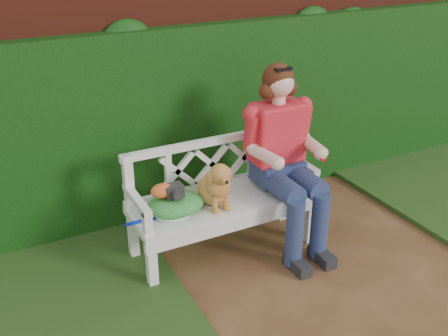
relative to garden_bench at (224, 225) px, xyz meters
name	(u,v)px	position (x,y,z in m)	size (l,w,h in m)	color
ground	(350,290)	(0.59, -0.90, -0.24)	(60.00, 60.00, 0.00)	#4B2A16
brick_wall	(230,82)	(0.59, 1.00, 0.86)	(10.00, 0.30, 2.20)	maroon
ivy_hedge	(241,114)	(0.59, 0.78, 0.61)	(10.00, 0.18, 1.70)	#174C11
garden_bench	(224,225)	(0.00, 0.00, 0.00)	(1.58, 0.60, 0.48)	white
seated_woman	(280,155)	(0.50, -0.02, 0.52)	(0.64, 0.86, 1.52)	#DC5769
dog	(215,182)	(-0.11, -0.05, 0.43)	(0.26, 0.35, 0.39)	olive
tennis_racket	(170,214)	(-0.47, -0.04, 0.25)	(0.55, 0.23, 0.03)	white
green_bag	(175,204)	(-0.42, -0.03, 0.31)	(0.44, 0.34, 0.15)	green
camera_item	(174,190)	(-0.44, -0.03, 0.43)	(0.14, 0.10, 0.09)	#272727
baseball_glove	(162,191)	(-0.52, -0.01, 0.44)	(0.17, 0.13, 0.11)	#CC5520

